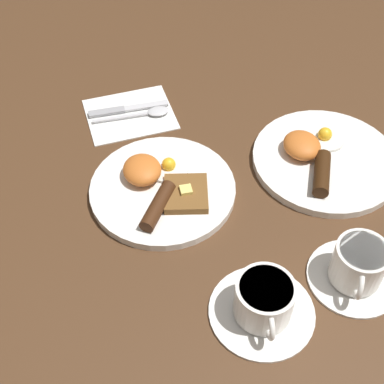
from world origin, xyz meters
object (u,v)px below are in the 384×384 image
(teacup_far, at_px, (357,267))
(knife, at_px, (124,109))
(breakfast_plate_near, at_px, (162,187))
(spoon, at_px, (150,113))
(teacup_near, at_px, (264,303))
(breakfast_plate_far, at_px, (322,158))

(teacup_far, bearing_deg, knife, -151.45)
(breakfast_plate_near, bearing_deg, spoon, 173.29)
(teacup_near, bearing_deg, spoon, -172.70)
(breakfast_plate_near, relative_size, teacup_near, 1.63)
(teacup_far, bearing_deg, breakfast_plate_near, -136.43)
(teacup_near, bearing_deg, breakfast_plate_far, 140.59)
(spoon, bearing_deg, breakfast_plate_near, -94.28)
(spoon, bearing_deg, teacup_near, -80.27)
(knife, height_order, spoon, spoon)
(teacup_far, height_order, spoon, teacup_far)
(breakfast_plate_near, height_order, knife, breakfast_plate_near)
(breakfast_plate_far, bearing_deg, spoon, -127.90)
(breakfast_plate_near, distance_m, knife, 0.23)
(teacup_near, bearing_deg, knife, -167.82)
(breakfast_plate_near, relative_size, teacup_far, 1.80)
(teacup_near, distance_m, spoon, 0.48)
(breakfast_plate_near, height_order, teacup_far, teacup_far)
(breakfast_plate_far, distance_m, teacup_far, 0.25)
(teacup_far, relative_size, spoon, 0.91)
(breakfast_plate_near, bearing_deg, breakfast_plate_far, 88.32)
(knife, bearing_deg, teacup_near, -75.83)
(teacup_far, distance_m, spoon, 0.51)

